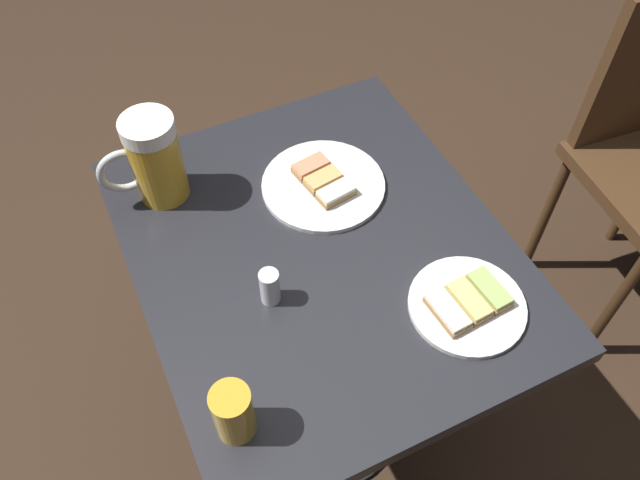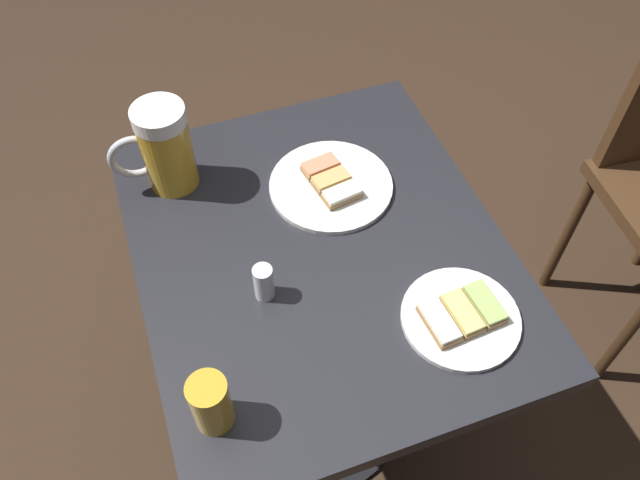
# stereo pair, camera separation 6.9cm
# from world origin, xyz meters

# --- Properties ---
(ground_plane) EXTENTS (6.00, 6.00, 0.00)m
(ground_plane) POSITION_xyz_m (0.00, 0.00, 0.00)
(ground_plane) COLOR #382619
(cafe_table) EXTENTS (0.65, 0.76, 0.73)m
(cafe_table) POSITION_xyz_m (0.00, 0.00, 0.56)
(cafe_table) COLOR black
(cafe_table) RESTS_ON ground_plane
(plate_near) EXTENTS (0.24, 0.24, 0.03)m
(plate_near) POSITION_xyz_m (-0.07, -0.13, 0.74)
(plate_near) COLOR white
(plate_near) RESTS_ON cafe_table
(plate_far) EXTENTS (0.20, 0.20, 0.03)m
(plate_far) POSITION_xyz_m (-0.17, 0.22, 0.74)
(plate_far) COLOR white
(plate_far) RESTS_ON cafe_table
(beer_mug) EXTENTS (0.16, 0.10, 0.18)m
(beer_mug) POSITION_xyz_m (0.22, -0.25, 0.82)
(beer_mug) COLOR gold
(beer_mug) RESTS_ON cafe_table
(beer_glass_small) EXTENTS (0.06, 0.06, 0.10)m
(beer_glass_small) POSITION_xyz_m (0.25, 0.25, 0.78)
(beer_glass_small) COLOR gold
(beer_glass_small) RESTS_ON cafe_table
(salt_shaker) EXTENTS (0.03, 0.03, 0.07)m
(salt_shaker) POSITION_xyz_m (0.12, 0.06, 0.76)
(salt_shaker) COLOR silver
(salt_shaker) RESTS_ON cafe_table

